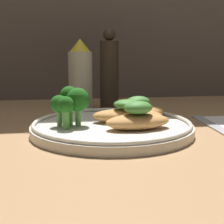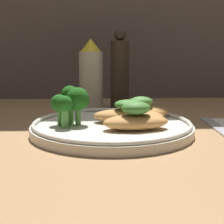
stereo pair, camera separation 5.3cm
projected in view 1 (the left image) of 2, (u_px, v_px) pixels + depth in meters
The scene contains 9 objects.
ground_plane at pixel (112, 136), 53.93cm from camera, with size 180.00×180.00×1.00cm, color #936D47.
plate at pixel (112, 127), 53.66cm from camera, with size 25.35×25.35×2.00cm.
grilled_meat_front at pixel (138, 119), 50.33cm from camera, with size 10.33×6.03×4.17cm.
grilled_meat_middle at pixel (128, 114), 54.65cm from camera, with size 11.76×6.35×3.77cm.
grilled_meat_back at pixel (138, 111), 57.67cm from camera, with size 11.55×8.21×3.89cm.
broccoli_bunch at pixel (71, 102), 51.83cm from camera, with size 5.98×5.75×6.02cm.
sauce_bottle at pixel (80, 76), 74.05cm from camera, with size 5.18×5.18×15.28cm.
pepper_grinder at pixel (109, 72), 74.85cm from camera, with size 4.10×4.10×17.47cm.
fork at pixel (214, 126), 57.86cm from camera, with size 2.63×17.95×0.60cm.
Camera 1 is at (-7.85, -51.77, 12.98)cm, focal length 55.00 mm.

